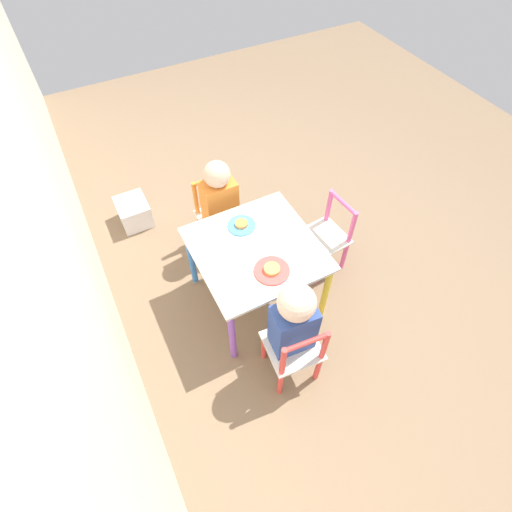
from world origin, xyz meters
The scene contains 11 objects.
ground_plane centered at (0.00, 0.00, 0.00)m, with size 6.00×6.00×0.00m, color #7F664C.
house_wall centered at (0.00, 0.82, 1.30)m, with size 6.00×0.06×2.60m.
kids_table centered at (0.00, 0.00, 0.41)m, with size 0.64×0.64×0.47m.
chair_orange centered at (0.51, 0.01, 0.24)m, with size 0.26×0.26×0.50m.
chair_red centered at (-0.51, 0.05, 0.24)m, with size 0.28×0.28×0.50m.
chair_pink centered at (0.05, -0.51, 0.24)m, with size 0.28×0.28×0.50m.
child_right centered at (0.45, 0.01, 0.41)m, with size 0.21×0.20×0.70m.
child_left centered at (-0.45, 0.04, 0.44)m, with size 0.23×0.21×0.72m.
plate_right centered at (0.17, 0.00, 0.48)m, with size 0.15×0.15×0.03m.
plate_left centered at (-0.17, 0.00, 0.48)m, with size 0.18×0.18×0.03m.
storage_bin centered at (0.96, 0.46, 0.09)m, with size 0.24×0.20×0.18m.
Camera 1 is at (-1.18, 0.61, 2.09)m, focal length 28.00 mm.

